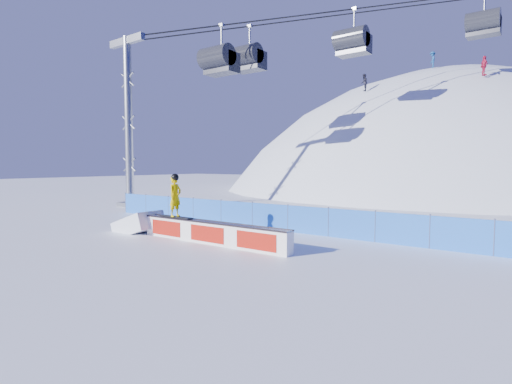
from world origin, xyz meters
The scene contains 7 objects.
ground centered at (0.00, 0.00, 0.00)m, with size 160.00×160.00×0.00m, color white.
snow_hill centered at (0.00, 42.00, -18.00)m, with size 64.00×64.00×64.00m.
safety_fence centered at (0.00, 4.50, 0.60)m, with size 22.05×0.05×1.30m.
rail_box centered at (0.07, 0.48, 0.42)m, with size 7.12×0.51×0.85m.
snow_ramp centered at (-4.39, 0.48, 0.00)m, with size 2.08×1.39×0.78m, color white, non-canonical shape.
snowboarder centered at (-1.92, 0.48, 1.74)m, with size 1.72×0.64×1.80m.
distant_skiers centered at (2.78, 29.94, 11.26)m, with size 19.63×8.96×8.36m.
Camera 1 is at (10.47, -10.60, 3.04)m, focal length 28.00 mm.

